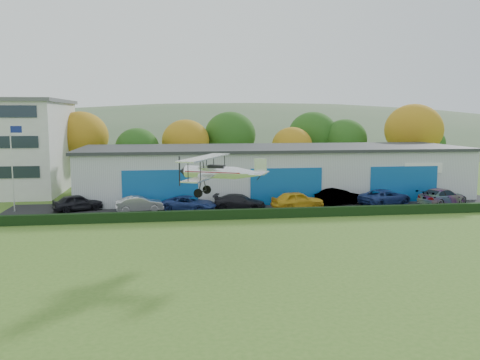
{
  "coord_description": "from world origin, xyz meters",
  "views": [
    {
      "loc": [
        -6.14,
        -24.78,
        8.66
      ],
      "look_at": [
        -1.15,
        10.44,
        4.04
      ],
      "focal_mm": 37.57,
      "sensor_mm": 36.0,
      "label": 1
    }
  ],
  "objects": [
    {
      "name": "car_4",
      "position": [
        5.49,
        19.47,
        0.88
      ],
      "size": [
        5.12,
        2.78,
        1.65
      ],
      "primitive_type": "imported",
      "rotation": [
        0.0,
        0.0,
        1.75
      ],
      "color": "gold",
      "rests_on": "apron"
    },
    {
      "name": "apron",
      "position": [
        3.0,
        21.0,
        0.03
      ],
      "size": [
        48.0,
        9.0,
        0.05
      ],
      "primitive_type": "cube",
      "color": "black",
      "rests_on": "ground"
    },
    {
      "name": "ground",
      "position": [
        0.0,
        0.0,
        0.0
      ],
      "size": [
        300.0,
        300.0,
        0.0
      ],
      "primitive_type": "plane",
      "color": "#416921",
      "rests_on": "ground"
    },
    {
      "name": "car_2",
      "position": [
        -4.38,
        20.05,
        0.72
      ],
      "size": [
        5.34,
        4.02,
        1.35
      ],
      "primitive_type": "imported",
      "rotation": [
        0.0,
        0.0,
        1.15
      ],
      "color": "navy",
      "rests_on": "apron"
    },
    {
      "name": "car_7",
      "position": [
        19.9,
        19.74,
        0.84
      ],
      "size": [
        5.88,
        4.11,
        1.58
      ],
      "primitive_type": "imported",
      "rotation": [
        0.0,
        0.0,
        1.96
      ],
      "color": "gray",
      "rests_on": "apron"
    },
    {
      "name": "biplane",
      "position": [
        -3.12,
        6.56,
        5.14
      ],
      "size": [
        5.98,
        6.49,
        2.49
      ],
      "rotation": [
        0.0,
        0.0,
        -0.43
      ],
      "color": "silver"
    },
    {
      "name": "car_0",
      "position": [
        -14.41,
        21.57,
        0.8
      ],
      "size": [
        4.72,
        3.31,
        1.49
      ],
      "primitive_type": "imported",
      "rotation": [
        0.0,
        0.0,
        1.96
      ],
      "color": "black",
      "rests_on": "apron"
    },
    {
      "name": "hangar",
      "position": [
        5.0,
        27.98,
        2.66
      ],
      "size": [
        40.6,
        12.6,
        5.3
      ],
      "color": "#B2B7BC",
      "rests_on": "ground"
    },
    {
      "name": "car_5",
      "position": [
        10.02,
        21.28,
        0.82
      ],
      "size": [
        4.96,
        3.15,
        1.54
      ],
      "primitive_type": "imported",
      "rotation": [
        0.0,
        0.0,
        1.92
      ],
      "color": "gray",
      "rests_on": "apron"
    },
    {
      "name": "distant_hills",
      "position": [
        -4.38,
        140.0,
        -13.05
      ],
      "size": [
        430.0,
        196.0,
        56.0
      ],
      "color": "#4C6642",
      "rests_on": "ground"
    },
    {
      "name": "tree_belt",
      "position": [
        0.85,
        40.62,
        5.61
      ],
      "size": [
        75.7,
        13.22,
        10.12
      ],
      "color": "#3D2614",
      "rests_on": "ground"
    },
    {
      "name": "hedge",
      "position": [
        3.0,
        16.2,
        0.4
      ],
      "size": [
        46.0,
        0.6,
        0.8
      ],
      "primitive_type": "cube",
      "color": "black",
      "rests_on": "ground"
    },
    {
      "name": "car_3",
      "position": [
        0.21,
        20.14,
        0.74
      ],
      "size": [
        5.12,
        3.16,
        1.39
      ],
      "primitive_type": "imported",
      "rotation": [
        0.0,
        0.0,
        1.3
      ],
      "color": "black",
      "rests_on": "apron"
    },
    {
      "name": "flagpole",
      "position": [
        -19.88,
        22.0,
        4.78
      ],
      "size": [
        1.05,
        0.1,
        8.0
      ],
      "color": "silver",
      "rests_on": "ground"
    },
    {
      "name": "car_1",
      "position": [
        -8.84,
        20.27,
        0.75
      ],
      "size": [
        4.42,
        2.1,
        1.4
      ],
      "primitive_type": "imported",
      "rotation": [
        0.0,
        0.0,
        1.72
      ],
      "color": "silver",
      "rests_on": "apron"
    },
    {
      "name": "car_6",
      "position": [
        14.4,
        20.46,
        0.81
      ],
      "size": [
        5.99,
        4.47,
        1.51
      ],
      "primitive_type": "imported",
      "rotation": [
        0.0,
        0.0,
        1.98
      ],
      "color": "navy",
      "rests_on": "apron"
    }
  ]
}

